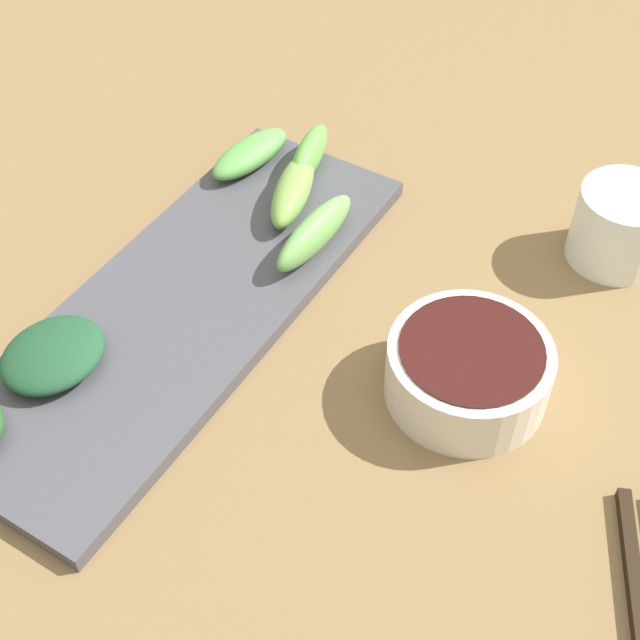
# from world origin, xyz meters

# --- Properties ---
(tabletop) EXTENTS (2.10, 2.10, 0.02)m
(tabletop) POSITION_xyz_m (0.00, 0.00, 0.01)
(tabletop) COLOR olive
(tabletop) RESTS_ON ground
(sauce_bowl) EXTENTS (0.11, 0.11, 0.04)m
(sauce_bowl) POSITION_xyz_m (-0.12, -0.03, 0.04)
(sauce_bowl) COLOR silver
(sauce_bowl) RESTS_ON tabletop
(serving_plate) EXTENTS (0.14, 0.39, 0.01)m
(serving_plate) POSITION_xyz_m (0.08, 0.01, 0.03)
(serving_plate) COLOR #4A4A51
(serving_plate) RESTS_ON tabletop
(broccoli_leafy_0) EXTENTS (0.07, 0.08, 0.02)m
(broccoli_leafy_0) POSITION_xyz_m (0.11, 0.10, 0.04)
(broccoli_leafy_0) COLOR #1F4C2D
(broccoli_leafy_0) RESTS_ON serving_plate
(broccoli_stalk_2) EXTENTS (0.05, 0.09, 0.03)m
(broccoli_stalk_2) POSITION_xyz_m (0.07, -0.12, 0.04)
(broccoli_stalk_2) COLOR #79AB4A
(broccoli_stalk_2) RESTS_ON serving_plate
(broccoli_stalk_3) EXTENTS (0.03, 0.09, 0.03)m
(broccoli_stalk_3) POSITION_xyz_m (0.03, -0.09, 0.05)
(broccoli_stalk_3) COLOR #6EB058
(broccoli_stalk_3) RESTS_ON serving_plate
(broccoli_stalk_4) EXTENTS (0.04, 0.09, 0.02)m
(broccoli_stalk_4) POSITION_xyz_m (0.13, -0.15, 0.04)
(broccoli_stalk_4) COLOR #60A94D
(broccoli_stalk_4) RESTS_ON serving_plate
(broccoli_stalk_5) EXTENTS (0.04, 0.08, 0.03)m
(broccoli_stalk_5) POSITION_xyz_m (0.08, -0.17, 0.05)
(broccoli_stalk_5) COLOR #60B245
(broccoli_stalk_5) RESTS_ON serving_plate
(tea_cup) EXTENTS (0.07, 0.07, 0.06)m
(tea_cup) POSITION_xyz_m (-0.16, -0.21, 0.05)
(tea_cup) COLOR white
(tea_cup) RESTS_ON tabletop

